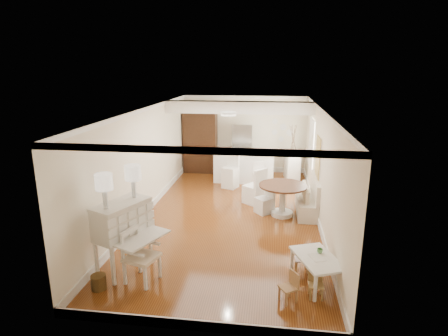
% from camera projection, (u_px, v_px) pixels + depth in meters
% --- Properties ---
extents(room, '(9.00, 9.04, 2.82)m').
position_uv_depth(room, '(234.00, 140.00, 9.66)').
color(room, brown).
rests_on(room, ground).
extents(secretary_bureau, '(1.44, 1.45, 1.39)m').
position_uv_depth(secretary_bureau, '(123.00, 237.00, 7.07)').
color(secretary_bureau, white).
rests_on(secretary_bureau, ground).
extents(gustavian_armchair, '(0.71, 0.71, 1.00)m').
position_uv_depth(gustavian_armchair, '(142.00, 256.00, 6.75)').
color(gustavian_armchair, silver).
rests_on(gustavian_armchair, ground).
extents(wicker_basket, '(0.34, 0.34, 0.26)m').
position_uv_depth(wicker_basket, '(99.00, 282.00, 6.59)').
color(wicker_basket, '#553B1A').
rests_on(wicker_basket, ground).
extents(kids_table, '(0.98, 1.22, 0.53)m').
position_uv_depth(kids_table, '(316.00, 271.00, 6.71)').
color(kids_table, white).
rests_on(kids_table, ground).
extents(kids_chair_a, '(0.36, 0.36, 0.54)m').
position_uv_depth(kids_chair_a, '(288.00, 287.00, 6.20)').
color(kids_chair_a, '#A5784B').
rests_on(kids_chair_a, ground).
extents(kids_chair_b, '(0.26, 0.26, 0.52)m').
position_uv_depth(kids_chair_b, '(302.00, 259.00, 7.14)').
color(kids_chair_b, tan).
rests_on(kids_chair_b, ground).
extents(kids_chair_c, '(0.26, 0.26, 0.51)m').
position_uv_depth(kids_chair_c, '(316.00, 284.00, 6.31)').
color(kids_chair_c, '#A6834B').
rests_on(kids_chair_c, ground).
extents(banquette, '(0.52, 1.60, 0.98)m').
position_uv_depth(banquette, '(307.00, 195.00, 9.97)').
color(banquette, silver).
rests_on(banquette, ground).
extents(dining_table, '(1.51, 1.51, 0.85)m').
position_uv_depth(dining_table, '(282.00, 200.00, 9.80)').
color(dining_table, '#4A2617').
rests_on(dining_table, ground).
extents(slip_chair_near, '(0.57, 0.57, 0.83)m').
position_uv_depth(slip_chair_near, '(264.00, 198.00, 9.98)').
color(slip_chair_near, white).
rests_on(slip_chair_near, ground).
extents(slip_chair_far, '(0.72, 0.71, 1.05)m').
position_uv_depth(slip_chair_far, '(254.00, 186.00, 10.67)').
color(slip_chair_far, white).
rests_on(slip_chair_far, ground).
extents(breakfast_counter, '(2.05, 0.65, 1.03)m').
position_uv_depth(breakfast_counter, '(244.00, 167.00, 12.69)').
color(breakfast_counter, white).
rests_on(breakfast_counter, ground).
extents(bar_stool_left, '(0.57, 0.57, 1.08)m').
position_uv_depth(bar_stool_left, '(230.00, 172.00, 12.06)').
color(bar_stool_left, white).
rests_on(bar_stool_left, ground).
extents(bar_stool_right, '(0.42, 0.42, 0.90)m').
position_uv_depth(bar_stool_right, '(259.00, 177.00, 11.79)').
color(bar_stool_right, white).
rests_on(bar_stool_right, ground).
extents(pantry_cabinet, '(1.20, 0.60, 2.30)m').
position_uv_depth(pantry_cabinet, '(200.00, 141.00, 13.78)').
color(pantry_cabinet, '#381E11').
rests_on(pantry_cabinet, ground).
extents(fridge, '(0.75, 0.65, 1.80)m').
position_uv_depth(fridge, '(252.00, 150.00, 13.57)').
color(fridge, silver).
rests_on(fridge, ground).
extents(sideboard, '(0.54, 1.00, 0.91)m').
position_uv_depth(sideboard, '(292.00, 167.00, 12.98)').
color(sideboard, silver).
rests_on(sideboard, ground).
extents(pencil_cup, '(0.13, 0.13, 0.08)m').
position_uv_depth(pencil_cup, '(320.00, 251.00, 6.79)').
color(pencil_cup, '#62A862').
rests_on(pencil_cup, kids_table).
extents(branch_vase, '(0.19, 0.19, 0.17)m').
position_uv_depth(branch_vase, '(294.00, 152.00, 12.79)').
color(branch_vase, silver).
rests_on(branch_vase, sideboard).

